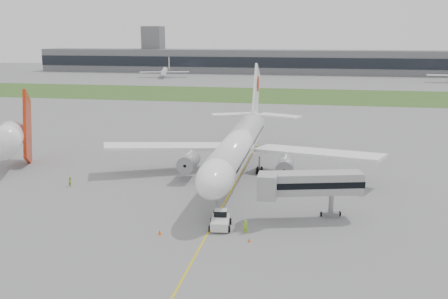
% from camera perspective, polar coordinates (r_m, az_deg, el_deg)
% --- Properties ---
extents(ground, '(600.00, 600.00, 0.00)m').
position_cam_1_polar(ground, '(81.18, 1.24, -3.99)').
color(ground, slate).
rests_on(ground, ground).
extents(apron_markings, '(70.00, 70.00, 0.04)m').
position_cam_1_polar(apron_markings, '(76.48, 0.64, -5.08)').
color(apron_markings, gold).
rests_on(apron_markings, ground).
extents(grass_strip, '(600.00, 50.00, 0.02)m').
position_cam_1_polar(grass_strip, '(198.41, 6.84, 6.16)').
color(grass_strip, '#305A21').
rests_on(grass_strip, ground).
extents(terminal_building, '(320.00, 22.30, 14.00)m').
position_cam_1_polar(terminal_building, '(307.16, 8.25, 9.89)').
color(terminal_building, slate).
rests_on(terminal_building, ground).
extents(control_tower, '(12.00, 12.00, 56.00)m').
position_cam_1_polar(control_tower, '(325.98, -7.98, 8.85)').
color(control_tower, slate).
rests_on(control_tower, ground).
extents(airliner, '(48.13, 53.95, 17.88)m').
position_cam_1_polar(airliner, '(84.38, 1.79, 0.65)').
color(airliner, white).
rests_on(airliner, ground).
extents(pushback_tug, '(3.06, 4.19, 2.02)m').
position_cam_1_polar(pushback_tug, '(63.57, -0.42, -8.06)').
color(pushback_tug, silver).
rests_on(pushback_tug, ground).
extents(jet_bridge, '(13.62, 7.02, 6.43)m').
position_cam_1_polar(jet_bridge, '(66.00, 9.35, -3.92)').
color(jet_bridge, '#9A9A9C').
rests_on(jet_bridge, ground).
extents(safety_cone_left, '(0.44, 0.44, 0.61)m').
position_cam_1_polar(safety_cone_left, '(62.01, -7.37, -9.36)').
color(safety_cone_left, '#FF5D0D').
rests_on(safety_cone_left, ground).
extents(safety_cone_right, '(0.36, 0.36, 0.50)m').
position_cam_1_polar(safety_cone_right, '(59.59, 2.90, -10.29)').
color(safety_cone_right, '#FF5D0D').
rests_on(safety_cone_right, ground).
extents(ground_crew_near, '(0.76, 0.67, 1.76)m').
position_cam_1_polar(ground_crew_near, '(61.74, 2.45, -8.79)').
color(ground_crew_near, '#84C721').
rests_on(ground_crew_near, ground).
extents(ground_crew_far, '(0.70, 0.83, 1.51)m').
position_cam_1_polar(ground_crew_far, '(83.68, -17.14, -3.52)').
color(ground_crew_far, '#AEC721').
rests_on(ground_crew_far, ground).
extents(neighbor_aircraft, '(9.00, 17.96, 14.62)m').
position_cam_1_polar(neighbor_aircraft, '(96.58, -23.24, 1.26)').
color(neighbor_aircraft, '#A92209').
rests_on(neighbor_aircraft, ground).
extents(distant_aircraft_left, '(32.39, 30.14, 10.35)m').
position_cam_1_polar(distant_aircraft_left, '(279.64, -6.80, 8.18)').
color(distant_aircraft_left, white).
rests_on(distant_aircraft_left, ground).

